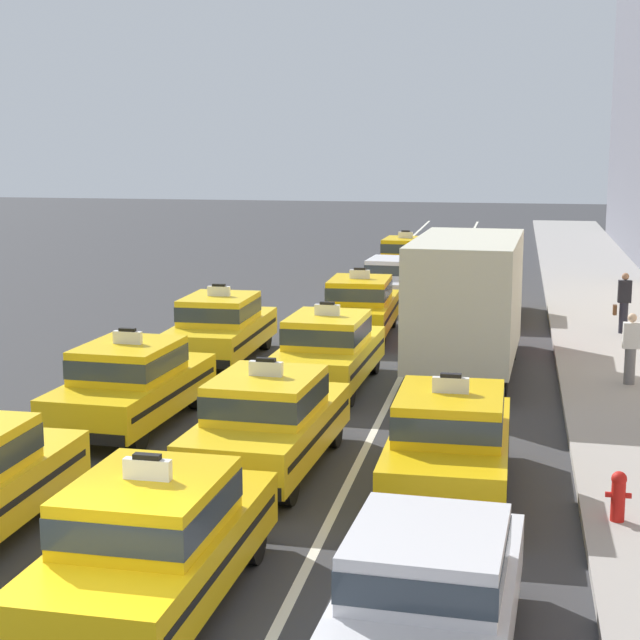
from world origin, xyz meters
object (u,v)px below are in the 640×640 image
object	(u,v)px
taxi_left_second	(131,383)
taxi_center_third	(328,349)
taxi_center_nearest	(153,540)
sedan_right_nearest	(428,593)
taxi_center_fourth	(360,306)
taxi_left_third	(221,326)
taxi_right_fourth	(489,289)
pedestrian_near_crosswalk	(624,303)
fire_hydrant	(618,494)
pedestrian_mid_block	(631,348)
taxi_right_second	(450,440)
taxi_center_second	(268,420)
box_truck_right_third	(469,298)
taxi_center_sixth	(406,258)
sedan_center_fifth	(393,280)

from	to	relation	value
taxi_left_second	taxi_center_third	world-z (taller)	same
taxi_center_nearest	sedan_right_nearest	xyz separation A→B (m)	(3.27, -0.74, -0.03)
taxi_center_fourth	taxi_left_second	bearing A→B (deg)	-106.65
taxi_left_second	taxi_left_third	world-z (taller)	same
taxi_right_fourth	pedestrian_near_crosswalk	world-z (taller)	taxi_right_fourth
sedan_right_nearest	taxi_center_fourth	bearing A→B (deg)	100.88
fire_hydrant	taxi_center_nearest	bearing A→B (deg)	-147.10
taxi_left_third	pedestrian_mid_block	world-z (taller)	taxi_left_third
taxi_center_third	taxi_right_fourth	distance (m)	10.48
taxi_left_third	taxi_center_nearest	xyz separation A→B (m)	(3.11, -13.39, 0.00)
taxi_center_nearest	pedestrian_near_crosswalk	size ratio (longest dim) A/B	2.73
taxi_left_second	pedestrian_mid_block	xyz separation A→B (m)	(9.72, 4.79, 0.07)
taxi_right_second	fire_hydrant	distance (m)	2.70
fire_hydrant	taxi_center_second	bearing A→B (deg)	163.30
taxi_center_third	taxi_right_fourth	bearing A→B (deg)	71.91
box_truck_right_third	pedestrian_mid_block	world-z (taller)	box_truck_right_third
taxi_center_sixth	taxi_left_third	bearing A→B (deg)	-100.73
taxi_center_sixth	pedestrian_mid_block	world-z (taller)	taxi_center_sixth
taxi_center_second	taxi_right_second	xyz separation A→B (m)	(3.04, -0.56, 0.00)
taxi_right_second	box_truck_right_third	distance (m)	8.74
taxi_center_fourth	sedan_right_nearest	bearing A→B (deg)	-79.12
sedan_center_fifth	pedestrian_near_crosswalk	xyz separation A→B (m)	(6.95, -4.49, 0.15)
taxi_right_fourth	pedestrian_mid_block	size ratio (longest dim) A/B	2.90
sedan_center_fifth	box_truck_right_third	size ratio (longest dim) A/B	0.62
taxi_center_sixth	taxi_right_fourth	xyz separation A→B (m)	(3.45, -7.82, 0.00)
taxi_left_second	pedestrian_near_crosswalk	xyz separation A→B (m)	(10.16, 10.96, 0.12)
taxi_left_second	pedestrian_near_crosswalk	distance (m)	14.94
taxi_right_second	taxi_right_fourth	distance (m)	16.41
fire_hydrant	taxi_right_fourth	bearing A→B (deg)	97.52
box_truck_right_third	taxi_center_second	bearing A→B (deg)	-109.68
taxi_center_nearest	pedestrian_near_crosswalk	distance (m)	19.62
sedan_center_fifth	taxi_right_fourth	world-z (taller)	taxi_right_fourth
taxi_left_third	sedan_right_nearest	xyz separation A→B (m)	(6.38, -14.14, -0.03)
taxi_left_second	taxi_center_nearest	bearing A→B (deg)	-67.04
pedestrian_near_crosswalk	sedan_right_nearest	bearing A→B (deg)	-101.19
taxi_center_nearest	fire_hydrant	bearing A→B (deg)	32.90
taxi_center_sixth	box_truck_right_third	bearing A→B (deg)	-78.47
taxi_center_nearest	fire_hydrant	xyz separation A→B (m)	(5.60, 3.62, -0.33)
taxi_center_second	fire_hydrant	xyz separation A→B (m)	(5.50, -1.65, -0.33)
taxi_left_second	taxi_center_nearest	size ratio (longest dim) A/B	1.01
taxi_center_third	taxi_right_second	xyz separation A→B (m)	(3.11, -6.45, 0.00)
taxi_center_nearest	taxi_left_third	bearing A→B (deg)	103.06
taxi_center_nearest	taxi_center_third	size ratio (longest dim) A/B	1.00
pedestrian_mid_block	taxi_left_third	bearing A→B (deg)	172.65
taxi_center_nearest	taxi_center_fourth	bearing A→B (deg)	90.58
taxi_center_sixth	taxi_right_second	world-z (taller)	same
taxi_left_third	sedan_right_nearest	size ratio (longest dim) A/B	1.04
pedestrian_mid_block	taxi_center_sixth	bearing A→B (deg)	111.95
taxi_right_second	pedestrian_near_crosswalk	bearing A→B (deg)	74.00
taxi_center_sixth	box_truck_right_third	world-z (taller)	box_truck_right_third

